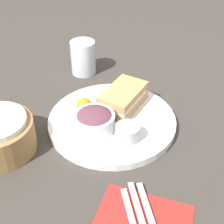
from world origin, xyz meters
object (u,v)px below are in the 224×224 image
salad_bowl (94,120)px  knife (142,223)px  plate (112,121)px  fork (151,221)px  drink_glass (83,58)px  sandwich (123,98)px  dressing_cup (128,132)px  spoon (133,224)px

salad_bowl → knife: bearing=-140.1°
plate → fork: (-0.26, -0.17, -0.00)m
plate → fork: size_ratio=1.82×
salad_bowl → drink_glass: 0.32m
sandwich → fork: 0.36m
dressing_cup → fork: 0.22m
knife → spoon: size_ratio=1.17×
plate → sandwich: bearing=-9.9°
drink_glass → spoon: size_ratio=0.66×
sandwich → drink_glass: bearing=48.5°
sandwich → knife: 0.36m
plate → salad_bowl: bearing=151.3°
plate → fork: bearing=-147.1°
sandwich → knife: bearing=-156.9°
salad_bowl → dressing_cup: 0.09m
plate → spoon: 0.31m
salad_bowl → fork: salad_bowl is taller
fork → sandwich: bearing=176.4°
sandwich → fork: (-0.32, -0.16, -0.04)m
dressing_cup → plate: bearing=43.9°
salad_bowl → spoon: bearing=-143.8°
plate → dressing_cup: size_ratio=5.70×
drink_glass → knife: size_ratio=0.57×
knife → sandwich: bearing=173.6°
knife → spoon: same height
plate → knife: plate is taller
salad_bowl → drink_glass: size_ratio=0.94×
sandwich → fork: sandwich is taller
plate → drink_glass: bearing=37.8°
salad_bowl → fork: bearing=-136.5°
sandwich → fork: bearing=-154.0°
sandwich → knife: sandwich is taller
plate → drink_glass: size_ratio=3.07×
salad_bowl → drink_glass: bearing=27.9°
sandwich → salad_bowl: (-0.11, 0.04, 0.00)m
dressing_cup → fork: size_ratio=0.32×
sandwich → dressing_cup: bearing=-158.3°
knife → drink_glass: bearing=-176.0°
dressing_cup → drink_glass: bearing=39.2°
knife → fork: bearing=90.0°
drink_glass → sandwich: bearing=-131.5°
knife → spoon: 0.02m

